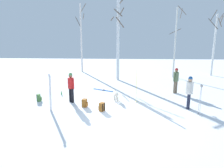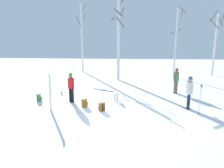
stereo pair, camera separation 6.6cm
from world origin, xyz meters
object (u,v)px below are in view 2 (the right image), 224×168
object	(u,v)px
person_1	(176,79)
backpack_1	(85,103)
birch_tree_3	(215,43)
water_bottle_0	(62,93)
ski_pair_planted_1	(136,86)
ski_poles_0	(200,99)
birch_tree_0	(82,38)
person_0	(71,86)
ski_pair_planted_0	(50,92)
backpack_2	(39,97)
backpack_0	(102,107)
birch_tree_1	(118,36)
ski_pair_lying_0	(103,90)
birch_tree_2	(176,42)
dog	(116,95)
person_2	(189,91)

from	to	relation	value
person_1	backpack_1	world-z (taller)	person_1
backpack_1	birch_tree_3	bearing A→B (deg)	43.60
person_1	water_bottle_0	distance (m)	7.67
ski_pair_planted_1	ski_poles_0	size ratio (longest dim) A/B	1.29
ski_pair_planted_1	ski_poles_0	bearing A→B (deg)	-33.57
birch_tree_0	birch_tree_3	xyz separation A→B (m)	(13.78, -1.61, -0.57)
person_0	ski_pair_planted_0	world-z (taller)	ski_pair_planted_0
backpack_1	backpack_2	size ratio (longest dim) A/B	1.00
backpack_2	backpack_0	bearing A→B (deg)	-19.96
ski_pair_planted_0	birch_tree_1	bearing A→B (deg)	69.16
backpack_2	birch_tree_3	world-z (taller)	birch_tree_3
backpack_2	birch_tree_0	xyz separation A→B (m)	(0.14, 11.27, 3.63)
person_1	backpack_0	xyz separation A→B (m)	(-4.57, -3.76, -0.77)
backpack_0	birch_tree_3	distance (m)	15.26
water_bottle_0	ski_pair_lying_0	bearing A→B (deg)	27.85
birch_tree_0	backpack_0	bearing A→B (deg)	-73.60
ski_pair_planted_1	water_bottle_0	bearing A→B (deg)	166.25
water_bottle_0	birch_tree_2	bearing A→B (deg)	37.81
dog	ski_pair_planted_0	bearing A→B (deg)	-151.57
backpack_1	birch_tree_2	size ratio (longest dim) A/B	0.07
backpack_1	birch_tree_2	distance (m)	11.86
person_0	ski_pair_lying_0	distance (m)	3.36
person_0	birch_tree_0	bearing A→B (deg)	99.11
birch_tree_0	birch_tree_3	distance (m)	13.89
dog	ski_pair_planted_1	world-z (taller)	ski_pair_planted_1
ski_pair_planted_1	backpack_2	distance (m)	5.73
person_0	dog	world-z (taller)	person_0
ski_pair_lying_0	backpack_1	distance (m)	3.68
ski_pair_planted_1	birch_tree_1	world-z (taller)	birch_tree_1
birch_tree_0	birch_tree_2	world-z (taller)	birch_tree_0
ski_pair_planted_0	ski_pair_planted_1	size ratio (longest dim) A/B	0.99
person_2	birch_tree_0	xyz separation A→B (m)	(-8.19, 12.04, 2.87)
ski_pair_lying_0	backpack_0	size ratio (longest dim) A/B	3.53
person_1	ski_pair_planted_1	bearing A→B (deg)	-142.64
person_1	backpack_1	size ratio (longest dim) A/B	3.90
ski_poles_0	birch_tree_3	world-z (taller)	birch_tree_3
person_0	birch_tree_0	distance (m)	11.83
ski_pair_planted_1	backpack_2	size ratio (longest dim) A/B	4.34
birch_tree_1	birch_tree_3	bearing A→B (deg)	17.03
water_bottle_0	backpack_2	bearing A→B (deg)	-121.96
ski_pair_lying_0	ski_poles_0	size ratio (longest dim) A/B	1.05
backpack_2	ski_pair_planted_0	bearing A→B (deg)	-48.64
person_2	backpack_0	world-z (taller)	person_2
person_1	birch_tree_3	xyz separation A→B (m)	(5.48, 7.31, 2.30)
birch_tree_1	person_0	bearing A→B (deg)	-109.74
ski_pair_lying_0	birch_tree_2	size ratio (longest dim) A/B	0.24
person_2	ski_pair_planted_0	bearing A→B (deg)	-174.42
person_2	birch_tree_1	xyz separation A→B (m)	(-3.93, 7.51, 2.89)
backpack_2	birch_tree_2	size ratio (longest dim) A/B	0.07
person_2	backpack_2	world-z (taller)	person_2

